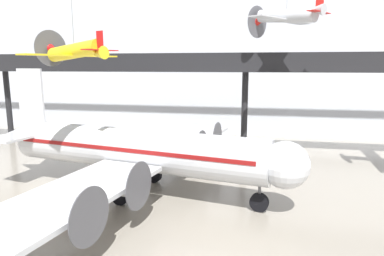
{
  "coord_description": "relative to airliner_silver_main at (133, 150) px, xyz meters",
  "views": [
    {
      "loc": [
        1.59,
        -13.19,
        9.85
      ],
      "look_at": [
        -3.06,
        10.36,
        5.42
      ],
      "focal_mm": 32.0,
      "sensor_mm": 36.0,
      "label": 1
    }
  ],
  "objects": [
    {
      "name": "hangar_back_wall",
      "position": [
        7.8,
        25.43,
        8.52
      ],
      "size": [
        140.0,
        3.0,
        23.85
      ],
      "color": "silver",
      "rests_on": "ground"
    },
    {
      "name": "mezzanine_walkway",
      "position": [
        7.8,
        13.36,
        6.0
      ],
      "size": [
        110.0,
        3.2,
        11.12
      ],
      "color": "black",
      "rests_on": "ground"
    },
    {
      "name": "airliner_silver_main",
      "position": [
        0.0,
        0.0,
        0.0
      ],
      "size": [
        26.26,
        30.22,
        9.57
      ],
      "rotation": [
        0.0,
        0.0,
        -0.19
      ],
      "color": "silver",
      "rests_on": "ground"
    },
    {
      "name": "suspended_plane_silver_racer",
      "position": [
        11.53,
        8.97,
        10.79
      ],
      "size": [
        7.17,
        7.77,
        7.95
      ],
      "rotation": [
        0.0,
        0.0,
        2.53
      ],
      "color": "silver"
    },
    {
      "name": "suspended_plane_yellow_lowwing",
      "position": [
        -3.4,
        -1.89,
        7.38
      ],
      "size": [
        6.35,
        7.29,
        10.46
      ],
      "rotation": [
        0.0,
        0.0,
        2.73
      ],
      "color": "yellow"
    }
  ]
}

